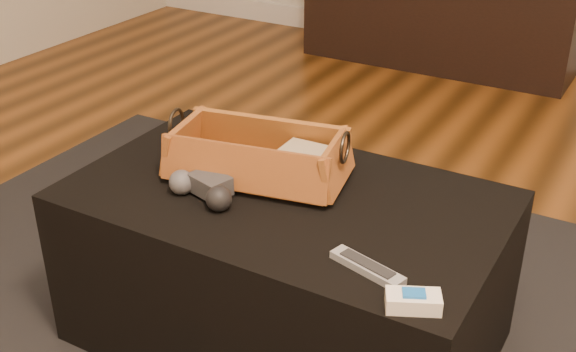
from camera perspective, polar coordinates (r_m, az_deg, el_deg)
The scene contains 10 objects.
baseboard at distance 4.02m, azimuth 20.01°, elevation 8.94°, with size 5.00×0.04×0.12m, color white.
media_cabinet at distance 3.88m, azimuth 12.05°, elevation 12.56°, with size 1.36×0.45×0.54m, color black.
area_rug at distance 1.88m, azimuth -1.01°, elevation -13.48°, with size 2.60×2.00×0.01m, color black.
ottoman at distance 1.78m, azimuth -0.24°, elevation -7.31°, with size 1.00×0.60×0.42m, color black.
tv_remote at distance 1.72m, azimuth -3.22°, elevation 0.59°, with size 0.22×0.05×0.02m, color black.
cloth_bundle at distance 1.71m, azimuth 1.51°, elevation 1.22°, with size 0.12×0.08×0.06m, color tan.
wicker_basket at distance 1.72m, azimuth -2.38°, elevation 1.41°, with size 0.46×0.30×0.15m.
game_controller at distance 1.64m, azimuth -6.67°, elevation -0.94°, with size 0.19×0.12×0.06m.
silver_remote at distance 1.41m, azimuth 6.28°, elevation -7.17°, with size 0.17×0.08×0.02m.
cream_gadget at distance 1.32m, azimuth 9.87°, elevation -9.70°, with size 0.11×0.09×0.04m.
Camera 1 is at (0.61, -1.06, 1.24)m, focal length 45.00 mm.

